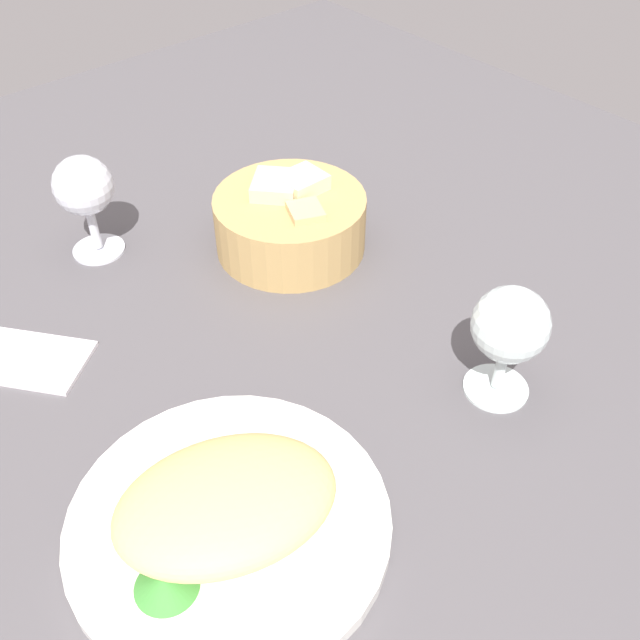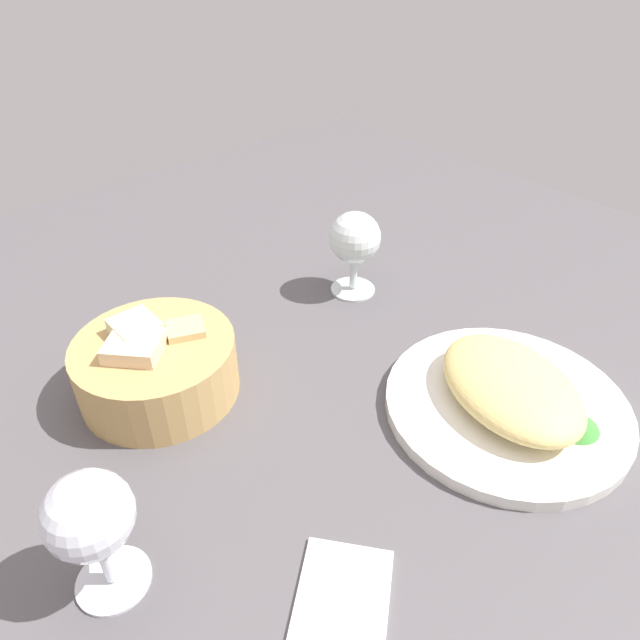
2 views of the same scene
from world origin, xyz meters
TOP-DOWN VIEW (x-y plane):
  - ground_plane at (0.00, 0.00)cm, footprint 140.00×140.00cm
  - plate at (-13.24, -14.00)cm, footprint 24.92×24.92cm
  - omelette at (-13.24, -14.00)cm, footprint 20.07×17.18cm
  - lettuce_garnish at (-19.75, -15.70)cm, footprint 4.70×4.70cm
  - bread_basket at (13.45, 11.19)cm, footprint 16.78×16.78cm
  - wine_glass_near at (13.70, -18.20)cm, footprint 6.77×6.77cm
  - wine_glass_far at (-3.51, 24.81)cm, footprint 6.44×6.44cm
  - folded_napkin at (-17.13, 13.31)cm, footprint 12.26×12.99cm

SIDE VIEW (x-z plane):
  - ground_plane at x=0.00cm, z-range -2.00..0.00cm
  - folded_napkin at x=-17.13cm, z-range 0.00..0.80cm
  - plate at x=-13.24cm, z-range 0.00..1.40cm
  - lettuce_garnish at x=-19.75cm, z-range 1.40..3.16cm
  - omelette at x=-13.24cm, z-range 1.40..5.46cm
  - bread_basket at x=13.45cm, z-range -0.56..7.68cm
  - wine_glass_near at x=13.70cm, z-range 1.78..13.22cm
  - wine_glass_far at x=-3.51cm, z-range 1.99..13.74cm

